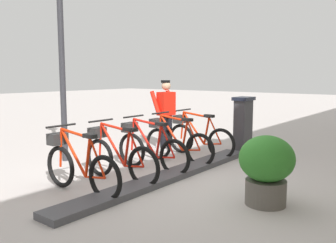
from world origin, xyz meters
TOP-DOWN VIEW (x-y plane):
  - ground_plane at (0.00, 0.00)m, footprint 60.00×60.00m
  - dock_rail_base at (0.00, 0.00)m, footprint 0.44×4.89m
  - payment_kiosk at (0.05, -2.89)m, footprint 0.36×0.52m
  - bike_docked_0 at (0.63, -1.85)m, footprint 1.72×0.54m
  - bike_docked_1 at (0.63, -1.03)m, footprint 1.72×0.54m
  - bike_docked_2 at (0.63, -0.21)m, footprint 1.72×0.54m
  - bike_docked_3 at (0.63, 0.61)m, footprint 1.72×0.54m
  - bike_docked_4 at (0.63, 1.43)m, footprint 1.72×0.54m
  - worker_near_rack at (1.67, -2.03)m, footprint 0.52×0.66m
  - lamp_post at (2.55, 0.27)m, footprint 0.32×0.32m
  - planter_bush at (-1.82, 0.15)m, footprint 0.76×0.76m

SIDE VIEW (x-z plane):
  - ground_plane at x=0.00m, z-range 0.00..0.00m
  - dock_rail_base at x=0.00m, z-range 0.00..0.10m
  - bike_docked_0 at x=0.63m, z-range -0.08..0.94m
  - bike_docked_1 at x=0.63m, z-range -0.08..0.94m
  - bike_docked_2 at x=0.63m, z-range -0.08..0.94m
  - bike_docked_3 at x=0.63m, z-range -0.08..0.94m
  - bike_docked_4 at x=0.63m, z-range -0.08..0.94m
  - planter_bush at x=-1.82m, z-range 0.06..1.03m
  - payment_kiosk at x=0.05m, z-range 0.03..1.31m
  - worker_near_rack at x=1.67m, z-range 0.08..1.74m
  - lamp_post at x=2.55m, z-range 0.63..4.87m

